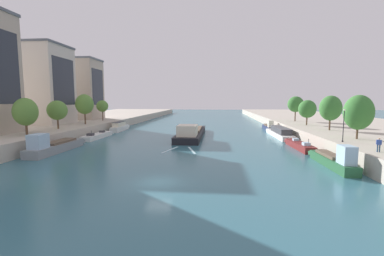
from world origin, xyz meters
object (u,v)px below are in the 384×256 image
(tree_right_second, at_px, (307,109))
(tree_left_nearest, at_px, (25,112))
(barge_midriver, at_px, (191,133))
(tree_left_distant, at_px, (57,110))
(tree_right_end_of_row, at_px, (331,108))
(moored_boat_right_second, at_px, (334,160))
(tree_right_by_lamp, at_px, (358,112))
(moored_boat_right_lone, at_px, (280,133))
(tree_right_far, at_px, (296,104))
(moored_boat_left_lone, at_px, (98,136))
(moored_boat_right_end, at_px, (299,145))
(moored_boat_left_second, at_px, (120,127))
(tree_left_past_mid, at_px, (102,106))
(moored_boat_left_downstream, at_px, (54,146))
(lamppost_right_bank, at_px, (344,124))
(person_on_quay, at_px, (379,144))
(tree_left_end_of_row, at_px, (85,104))
(moored_boat_right_upstream, at_px, (268,127))

(tree_right_second, bearing_deg, tree_left_nearest, -156.82)
(barge_midriver, height_order, tree_left_distant, tree_left_distant)
(tree_right_second, bearing_deg, tree_right_end_of_row, -85.13)
(moored_boat_right_second, xyz_separation_m, tree_right_by_lamp, (6.76, 8.16, 5.46))
(moored_boat_right_lone, relative_size, tree_right_far, 2.40)
(moored_boat_right_lone, bearing_deg, tree_right_end_of_row, -41.45)
(moored_boat_left_lone, xyz_separation_m, tree_left_distant, (-6.46, -3.97, 5.65))
(moored_boat_right_end, relative_size, tree_right_second, 1.84)
(moored_boat_left_second, height_order, tree_left_past_mid, tree_left_past_mid)
(tree_left_nearest, bearing_deg, moored_boat_left_second, 78.29)
(barge_midriver, distance_m, moored_boat_left_second, 22.80)
(tree_left_distant, bearing_deg, moored_boat_right_lone, 11.57)
(moored_boat_left_downstream, height_order, tree_left_distant, tree_left_distant)
(moored_boat_left_lone, distance_m, lamppost_right_bank, 46.49)
(moored_boat_left_second, relative_size, tree_left_distant, 1.88)
(moored_boat_right_end, relative_size, tree_left_past_mid, 1.87)
(person_on_quay, bearing_deg, moored_boat_left_downstream, 170.15)
(tree_left_end_of_row, bearing_deg, tree_right_second, 2.56)
(moored_boat_left_lone, distance_m, tree_right_far, 52.05)
(barge_midriver, distance_m, tree_left_end_of_row, 27.24)
(moored_boat_right_lone, height_order, tree_right_second, tree_right_second)
(moored_boat_left_downstream, distance_m, moored_boat_right_upstream, 53.37)
(moored_boat_left_lone, relative_size, tree_left_past_mid, 2.04)
(moored_boat_right_upstream, bearing_deg, tree_left_distant, -153.11)
(person_on_quay, bearing_deg, moored_boat_right_end, 105.72)
(moored_boat_right_lone, xyz_separation_m, tree_right_second, (6.88, 3.41, 5.23))
(tree_right_second, xyz_separation_m, tree_right_far, (0.64, 11.28, 0.92))
(moored_boat_right_upstream, bearing_deg, moored_boat_left_second, -171.40)
(tree_right_second, xyz_separation_m, lamppost_right_bank, (-3.48, -25.07, -1.24))
(barge_midriver, distance_m, person_on_quay, 35.72)
(moored_boat_left_downstream, bearing_deg, tree_left_past_mid, 101.74)
(moored_boat_left_downstream, distance_m, moored_boat_left_lone, 15.60)
(moored_boat_left_lone, distance_m, tree_right_by_lamp, 49.00)
(moored_boat_left_second, relative_size, tree_right_by_lamp, 1.63)
(moored_boat_left_second, height_order, moored_boat_right_second, moored_boat_right_second)
(tree_right_by_lamp, xyz_separation_m, person_on_quay, (-2.91, -10.27, -3.08))
(tree_right_far, bearing_deg, moored_boat_left_downstream, -142.85)
(moored_boat_left_lone, height_order, lamppost_right_bank, lamppost_right_bank)
(moored_boat_right_second, bearing_deg, moored_boat_left_downstream, 172.17)
(tree_left_past_mid, xyz_separation_m, tree_right_end_of_row, (54.43, -18.94, 0.17))
(tree_left_distant, height_order, tree_right_second, tree_right_second)
(moored_boat_right_upstream, bearing_deg, moored_boat_left_lone, -153.90)
(moored_boat_right_end, height_order, tree_right_end_of_row, tree_right_end_of_row)
(tree_left_distant, xyz_separation_m, tree_right_by_lamp, (53.36, -8.95, 0.23))
(barge_midriver, bearing_deg, tree_left_nearest, -146.94)
(tree_left_past_mid, bearing_deg, tree_right_end_of_row, -19.19)
(tree_left_nearest, bearing_deg, moored_boat_right_lone, 22.68)
(moored_boat_left_downstream, height_order, tree_right_second, tree_right_second)
(tree_right_end_of_row, xyz_separation_m, tree_right_second, (-0.87, 10.26, -0.51))
(tree_right_far, relative_size, lamppost_right_bank, 1.49)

